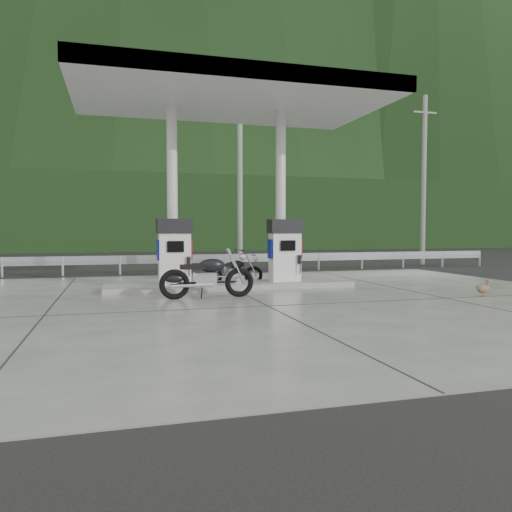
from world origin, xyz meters
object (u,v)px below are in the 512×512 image
object	(u,v)px
motorcycle_right	(208,277)
duck	(483,289)
motorcycle_left	(233,271)
gas_pump_right	(285,250)
gas_pump_left	(174,252)

from	to	relation	value
motorcycle_right	duck	xyz separation A→B (m)	(6.64, -1.57, -0.33)
motorcycle_left	motorcycle_right	size ratio (longest dim) A/B	0.77
motorcycle_left	motorcycle_right	world-z (taller)	motorcycle_right
gas_pump_right	motorcycle_right	size ratio (longest dim) A/B	0.83
gas_pump_right	motorcycle_left	world-z (taller)	gas_pump_right
gas_pump_right	motorcycle_left	distance (m)	1.73
gas_pump_right	motorcycle_right	distance (m)	3.26
gas_pump_left	gas_pump_right	world-z (taller)	same
gas_pump_left	motorcycle_left	size ratio (longest dim) A/B	1.09
gas_pump_left	duck	distance (m)	8.04
gas_pump_right	duck	world-z (taller)	gas_pump_right
gas_pump_left	gas_pump_right	distance (m)	3.20
motorcycle_left	duck	world-z (taller)	motorcycle_left
gas_pump_right	motorcycle_right	bearing A→B (deg)	-144.65
duck	motorcycle_left	bearing A→B (deg)	126.68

